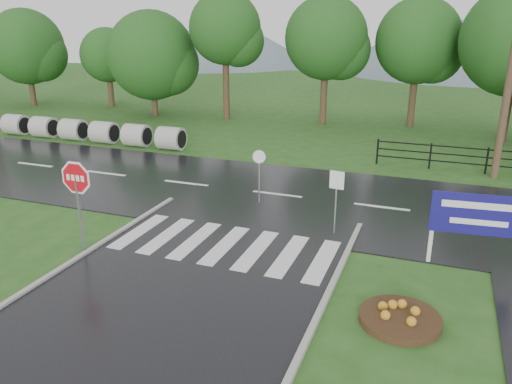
% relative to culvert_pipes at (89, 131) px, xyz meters
% --- Properties ---
extents(ground, '(120.00, 120.00, 0.00)m').
position_rel_culvert_pipes_xyz_m(ground, '(12.81, -15.00, -0.60)').
color(ground, '#26521B').
rests_on(ground, ground).
extents(main_road, '(90.00, 8.00, 0.04)m').
position_rel_culvert_pipes_xyz_m(main_road, '(12.81, -5.00, -0.60)').
color(main_road, black).
rests_on(main_road, ground).
extents(crosswalk, '(6.50, 2.80, 0.02)m').
position_rel_culvert_pipes_xyz_m(crosswalk, '(12.81, -10.00, -0.54)').
color(crosswalk, silver).
rests_on(crosswalk, ground).
extents(fence_west, '(9.58, 0.08, 1.20)m').
position_rel_culvert_pipes_xyz_m(fence_west, '(20.56, 1.00, 0.12)').
color(fence_west, black).
rests_on(fence_west, ground).
extents(hills, '(102.00, 48.00, 48.00)m').
position_rel_culvert_pipes_xyz_m(hills, '(16.30, 50.00, -16.14)').
color(hills, slate).
rests_on(hills, ground).
extents(treeline, '(83.20, 5.20, 10.00)m').
position_rel_culvert_pipes_xyz_m(treeline, '(13.81, 9.00, -0.60)').
color(treeline, '#184716').
rests_on(treeline, ground).
extents(culvert_pipes, '(11.80, 1.20, 1.20)m').
position_rel_culvert_pipes_xyz_m(culvert_pipes, '(0.00, 0.00, 0.00)').
color(culvert_pipes, '#9E9B93').
rests_on(culvert_pipes, ground).
extents(stop_sign, '(1.31, 0.07, 2.94)m').
position_rel_culvert_pipes_xyz_m(stop_sign, '(9.08, -11.78, 1.43)').
color(stop_sign, '#939399').
rests_on(stop_sign, ground).
extents(estate_billboard, '(2.47, 0.31, 2.17)m').
position_rel_culvert_pipes_xyz_m(estate_billboard, '(19.73, -8.92, 0.89)').
color(estate_billboard, silver).
rests_on(estate_billboard, ground).
extents(flower_bed, '(1.83, 1.83, 0.37)m').
position_rel_culvert_pipes_xyz_m(flower_bed, '(18.13, -12.27, -0.46)').
color(flower_bed, '#332111').
rests_on(flower_bed, ground).
extents(reg_sign_small, '(0.47, 0.08, 2.10)m').
position_rel_culvert_pipes_xyz_m(reg_sign_small, '(15.69, -7.92, 0.89)').
color(reg_sign_small, '#939399').
rests_on(reg_sign_small, ground).
extents(reg_sign_round, '(0.47, 0.10, 2.05)m').
position_rel_culvert_pipes_xyz_m(reg_sign_round, '(12.47, -6.13, 0.71)').
color(reg_sign_round, '#939399').
rests_on(reg_sign_round, ground).
extents(utility_pole_east, '(1.64, 0.58, 9.45)m').
position_rel_culvert_pipes_xyz_m(utility_pole_east, '(20.89, 0.50, 4.20)').
color(utility_pole_east, '#473523').
rests_on(utility_pole_east, ground).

